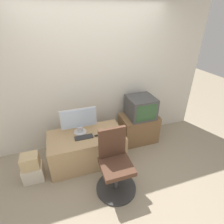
# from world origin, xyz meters

# --- Properties ---
(ground_plane) EXTENTS (12.00, 12.00, 0.00)m
(ground_plane) POSITION_xyz_m (0.00, 0.00, 0.00)
(ground_plane) COLOR tan
(wall_back) EXTENTS (4.40, 0.05, 2.60)m
(wall_back) POSITION_xyz_m (0.00, 1.32, 1.30)
(wall_back) COLOR silver
(wall_back) RESTS_ON ground_plane
(desk) EXTENTS (1.24, 0.66, 0.55)m
(desk) POSITION_xyz_m (-0.31, 0.72, 0.27)
(desk) COLOR tan
(desk) RESTS_ON ground_plane
(side_stand) EXTENTS (0.71, 0.48, 0.56)m
(side_stand) POSITION_xyz_m (0.79, 0.99, 0.28)
(side_stand) COLOR olive
(side_stand) RESTS_ON ground_plane
(main_monitor) EXTENTS (0.59, 0.21, 0.45)m
(main_monitor) POSITION_xyz_m (-0.39, 0.83, 0.78)
(main_monitor) COLOR silver
(main_monitor) RESTS_ON desk
(keyboard) EXTENTS (0.30, 0.11, 0.01)m
(keyboard) POSITION_xyz_m (-0.36, 0.66, 0.56)
(keyboard) COLOR #2D2D2D
(keyboard) RESTS_ON desk
(mouse) EXTENTS (0.07, 0.04, 0.03)m
(mouse) POSITION_xyz_m (-0.16, 0.64, 0.56)
(mouse) COLOR black
(mouse) RESTS_ON desk
(crt_tv) EXTENTS (0.49, 0.49, 0.40)m
(crt_tv) POSITION_xyz_m (0.80, 0.97, 0.77)
(crt_tv) COLOR #474747
(crt_tv) RESTS_ON side_stand
(office_chair) EXTENTS (0.59, 0.59, 0.97)m
(office_chair) POSITION_xyz_m (-0.03, 0.06, 0.39)
(office_chair) COLOR #333333
(office_chair) RESTS_ON ground_plane
(cardboard_box_lower) EXTENTS (0.30, 0.24, 0.26)m
(cardboard_box_lower) POSITION_xyz_m (-1.20, 0.58, 0.13)
(cardboard_box_lower) COLOR beige
(cardboard_box_lower) RESTS_ON ground_plane
(cardboard_box_upper) EXTENTS (0.25, 0.21, 0.22)m
(cardboard_box_upper) POSITION_xyz_m (-1.20, 0.58, 0.37)
(cardboard_box_upper) COLOR #D1B27F
(cardboard_box_upper) RESTS_ON cardboard_box_lower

